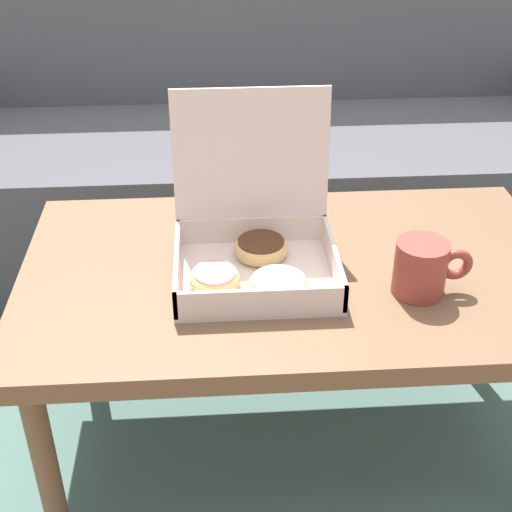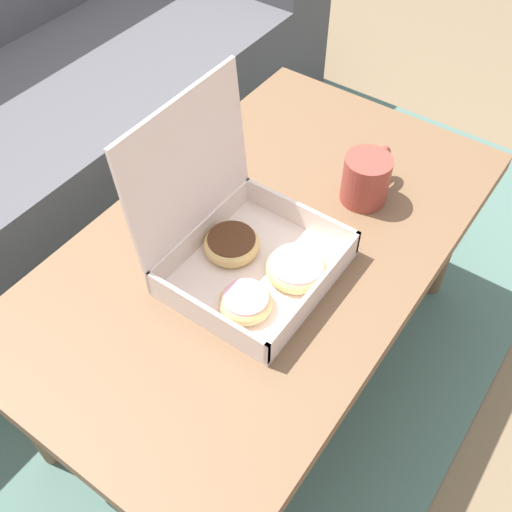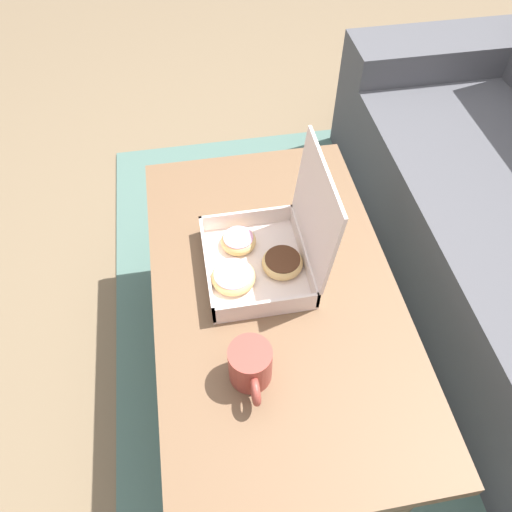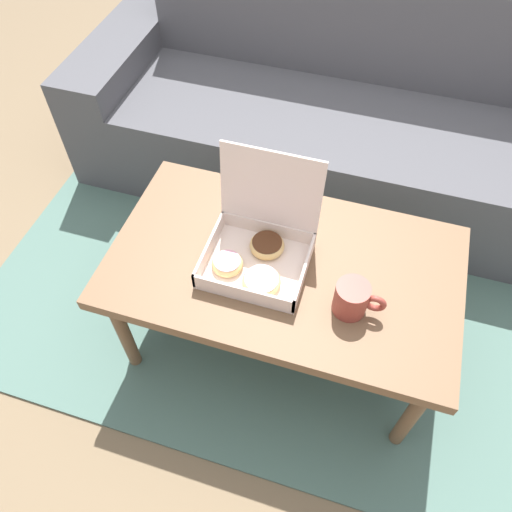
{
  "view_description": "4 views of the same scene",
  "coord_description": "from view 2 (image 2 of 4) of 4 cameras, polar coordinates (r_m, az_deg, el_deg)",
  "views": [
    {
      "loc": [
        -0.15,
        -1.3,
        1.22
      ],
      "look_at": [
        -0.08,
        -0.19,
        0.52
      ],
      "focal_mm": 50.0,
      "sensor_mm": 36.0,
      "label": 1
    },
    {
      "loc": [
        -0.64,
        -0.59,
        1.33
      ],
      "look_at": [
        -0.08,
        -0.19,
        0.52
      ],
      "focal_mm": 42.0,
      "sensor_mm": 36.0,
      "label": 2
    },
    {
      "loc": [
        0.69,
        -0.32,
        1.5
      ],
      "look_at": [
        -0.08,
        -0.19,
        0.52
      ],
      "focal_mm": 35.0,
      "sensor_mm": 36.0,
      "label": 3
    },
    {
      "loc": [
        0.18,
        -1.02,
        1.67
      ],
      "look_at": [
        -0.08,
        -0.19,
        0.52
      ],
      "focal_mm": 35.0,
      "sensor_mm": 36.0,
      "label": 4
    }
  ],
  "objects": [
    {
      "name": "ground_plane",
      "position": [
        1.59,
        -3.9,
        -7.59
      ],
      "size": [
        12.0,
        12.0,
        0.0
      ],
      "primitive_type": "plane",
      "color": "#756047"
    },
    {
      "name": "coffee_table",
      "position": [
        1.19,
        0.71,
        0.03
      ],
      "size": [
        1.06,
        0.61,
        0.47
      ],
      "color": "brown",
      "rests_on": "ground_plane"
    },
    {
      "name": "area_rug",
      "position": [
        1.72,
        -11.82,
        -2.5
      ],
      "size": [
        2.36,
        1.89,
        0.01
      ],
      "primitive_type": "cube",
      "color": "#4C6B60",
      "rests_on": "ground_plane"
    },
    {
      "name": "pastry_box",
      "position": [
        1.07,
        -1.08,
        0.73
      ],
      "size": [
        0.3,
        0.29,
        0.32
      ],
      "color": "silver",
      "rests_on": "coffee_table"
    },
    {
      "name": "coffee_mug",
      "position": [
        1.23,
        10.51,
        7.31
      ],
      "size": [
        0.14,
        0.1,
        0.1
      ],
      "color": "#993D33",
      "rests_on": "coffee_table"
    }
  ]
}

